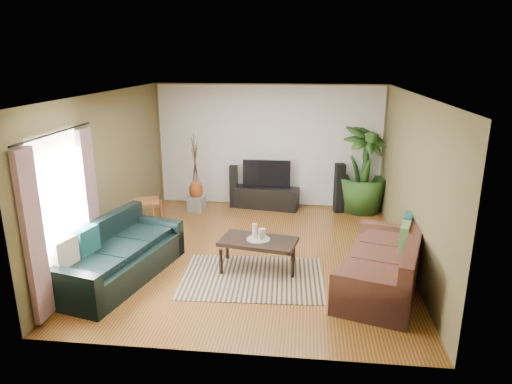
# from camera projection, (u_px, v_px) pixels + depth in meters

# --- Properties ---
(floor) EXTENTS (5.50, 5.50, 0.00)m
(floor) POSITION_uv_depth(u_px,v_px,m) (255.00, 254.00, 7.83)
(floor) COLOR #975A27
(floor) RESTS_ON ground
(ceiling) EXTENTS (5.50, 5.50, 0.00)m
(ceiling) POSITION_uv_depth(u_px,v_px,m) (255.00, 94.00, 7.06)
(ceiling) COLOR white
(ceiling) RESTS_ON ground
(wall_back) EXTENTS (5.00, 0.00, 5.00)m
(wall_back) POSITION_uv_depth(u_px,v_px,m) (269.00, 146.00, 10.06)
(wall_back) COLOR brown
(wall_back) RESTS_ON ground
(wall_front) EXTENTS (5.00, 0.00, 5.00)m
(wall_front) POSITION_uv_depth(u_px,v_px,m) (225.00, 244.00, 4.83)
(wall_front) COLOR brown
(wall_front) RESTS_ON ground
(wall_left) EXTENTS (0.00, 5.50, 5.50)m
(wall_left) POSITION_uv_depth(u_px,v_px,m) (108.00, 174.00, 7.71)
(wall_left) COLOR brown
(wall_left) RESTS_ON ground
(wall_right) EXTENTS (0.00, 5.50, 5.50)m
(wall_right) POSITION_uv_depth(u_px,v_px,m) (412.00, 182.00, 7.18)
(wall_right) COLOR brown
(wall_right) RESTS_ON ground
(backwall_panel) EXTENTS (4.90, 0.00, 4.90)m
(backwall_panel) POSITION_uv_depth(u_px,v_px,m) (269.00, 146.00, 10.06)
(backwall_panel) COLOR white
(backwall_panel) RESTS_ON ground
(window_pane) EXTENTS (0.00, 1.80, 1.80)m
(window_pane) POSITION_uv_depth(u_px,v_px,m) (60.00, 199.00, 6.17)
(window_pane) COLOR white
(window_pane) RESTS_ON ground
(curtain_near) EXTENTS (0.08, 0.35, 2.20)m
(curtain_near) POSITION_uv_depth(u_px,v_px,m) (34.00, 238.00, 5.52)
(curtain_near) COLOR gray
(curtain_near) RESTS_ON ground
(curtain_far) EXTENTS (0.08, 0.35, 2.20)m
(curtain_far) POSITION_uv_depth(u_px,v_px,m) (90.00, 200.00, 6.95)
(curtain_far) COLOR gray
(curtain_far) RESTS_ON ground
(curtain_rod) EXTENTS (0.03, 1.90, 0.03)m
(curtain_rod) POSITION_uv_depth(u_px,v_px,m) (55.00, 133.00, 5.91)
(curtain_rod) COLOR black
(curtain_rod) RESTS_ON ground
(sofa_left) EXTENTS (1.49, 2.45, 0.85)m
(sofa_left) POSITION_uv_depth(u_px,v_px,m) (118.00, 252.00, 6.88)
(sofa_left) COLOR black
(sofa_left) RESTS_ON floor
(sofa_right) EXTENTS (1.61, 2.42, 0.85)m
(sofa_right) POSITION_uv_depth(u_px,v_px,m) (382.00, 259.00, 6.63)
(sofa_right) COLOR #552F24
(sofa_right) RESTS_ON floor
(area_rug) EXTENTS (2.22, 1.62, 0.01)m
(area_rug) POSITION_uv_depth(u_px,v_px,m) (253.00, 277.00, 6.98)
(area_rug) COLOR tan
(area_rug) RESTS_ON floor
(coffee_table) EXTENTS (1.28, 0.86, 0.48)m
(coffee_table) POSITION_uv_depth(u_px,v_px,m) (258.00, 254.00, 7.25)
(coffee_table) COLOR black
(coffee_table) RESTS_ON floor
(candle_tray) EXTENTS (0.37, 0.37, 0.02)m
(candle_tray) POSITION_uv_depth(u_px,v_px,m) (258.00, 239.00, 7.18)
(candle_tray) COLOR gray
(candle_tray) RESTS_ON coffee_table
(candle_tall) EXTENTS (0.08, 0.08, 0.24)m
(candle_tall) POSITION_uv_depth(u_px,v_px,m) (255.00, 231.00, 7.17)
(candle_tall) COLOR beige
(candle_tall) RESTS_ON candle_tray
(candle_mid) EXTENTS (0.08, 0.08, 0.18)m
(candle_mid) POSITION_uv_depth(u_px,v_px,m) (261.00, 234.00, 7.10)
(candle_mid) COLOR beige
(candle_mid) RESTS_ON candle_tray
(candle_short) EXTENTS (0.08, 0.08, 0.15)m
(candle_short) POSITION_uv_depth(u_px,v_px,m) (263.00, 233.00, 7.20)
(candle_short) COLOR beige
(candle_short) RESTS_ON candle_tray
(tv_stand) EXTENTS (1.47, 0.64, 0.47)m
(tv_stand) POSITION_uv_depth(u_px,v_px,m) (266.00, 198.00, 10.15)
(tv_stand) COLOR black
(tv_stand) RESTS_ON floor
(television) EXTENTS (1.04, 0.06, 0.62)m
(television) POSITION_uv_depth(u_px,v_px,m) (267.00, 174.00, 9.99)
(television) COLOR black
(television) RESTS_ON tv_stand
(speaker_left) EXTENTS (0.18, 0.20, 0.95)m
(speaker_left) POSITION_uv_depth(u_px,v_px,m) (234.00, 186.00, 10.16)
(speaker_left) COLOR black
(speaker_left) RESTS_ON floor
(speaker_right) EXTENTS (0.24, 0.25, 1.07)m
(speaker_right) POSITION_uv_depth(u_px,v_px,m) (339.00, 188.00, 9.80)
(speaker_right) COLOR black
(speaker_right) RESTS_ON floor
(potted_plant) EXTENTS (1.46, 1.46, 1.89)m
(potted_plant) POSITION_uv_depth(u_px,v_px,m) (364.00, 169.00, 9.73)
(potted_plant) COLOR #234918
(potted_plant) RESTS_ON floor
(plant_pot) EXTENTS (0.35, 0.35, 0.27)m
(plant_pot) POSITION_uv_depth(u_px,v_px,m) (361.00, 205.00, 9.96)
(plant_pot) COLOR black
(plant_pot) RESTS_ON floor
(pedestal) EXTENTS (0.38, 0.38, 0.33)m
(pedestal) POSITION_uv_depth(u_px,v_px,m) (197.00, 204.00, 9.97)
(pedestal) COLOR gray
(pedestal) RESTS_ON floor
(vase) EXTENTS (0.30, 0.30, 0.42)m
(vase) POSITION_uv_depth(u_px,v_px,m) (196.00, 190.00, 9.88)
(vase) COLOR brown
(vase) RESTS_ON pedestal
(side_table) EXTENTS (0.70, 0.70, 0.59)m
(side_table) POSITION_uv_depth(u_px,v_px,m) (145.00, 215.00, 8.87)
(side_table) COLOR #995432
(side_table) RESTS_ON floor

